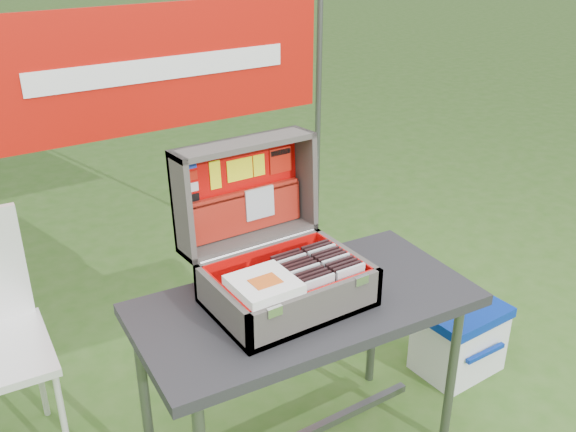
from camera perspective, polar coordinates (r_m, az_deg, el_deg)
table at (r=2.41m, az=1.46°, el=-14.72°), size 1.20×0.66×0.72m
table_top at (r=2.20m, az=1.56°, el=-7.87°), size 1.20×0.66×0.04m
table_leg_fr at (r=2.56m, az=14.37°, el=-13.32°), size 0.04×0.04×0.68m
table_leg_bl at (r=2.40m, az=-12.53°, el=-16.15°), size 0.04×0.04×0.68m
table_leg_br at (r=2.82m, az=7.59°, el=-8.73°), size 0.04×0.04×0.68m
suitcase at (r=2.09m, az=-0.94°, el=-1.30°), size 0.51×0.52×0.50m
suitcase_base_bottom at (r=2.17m, az=-0.04°, el=-7.53°), size 0.51×0.36×0.02m
suitcase_base_wall_front at (r=2.02m, az=2.65°, el=-8.33°), size 0.51×0.02×0.14m
suitcase_base_wall_back at (r=2.26m, az=-2.42°, el=-4.32°), size 0.51×0.02×0.14m
suitcase_base_wall_left at (r=2.03m, az=-5.88°, el=-8.13°), size 0.02×0.36×0.14m
suitcase_base_wall_right at (r=2.26m, az=5.17°, el=-4.44°), size 0.02×0.36×0.14m
suitcase_liner_floor at (r=2.16m, az=-0.04°, el=-7.24°), size 0.47×0.32×0.01m
suitcase_latch_left at (r=1.90m, az=-1.20°, el=-8.49°), size 0.05×0.01×0.03m
suitcase_latch_right at (r=2.07m, az=6.56°, el=-5.70°), size 0.05×0.01×0.03m
suitcase_hinge at (r=2.24m, az=-2.58°, el=-2.69°), size 0.46×0.02×0.02m
suitcase_lid_back at (r=2.27m, az=-4.43°, el=2.55°), size 0.51×0.04×0.36m
suitcase_lid_rim_far at (r=2.17m, az=-3.96°, el=6.41°), size 0.51×0.14×0.03m
suitcase_lid_rim_near at (r=2.29m, az=-3.46°, el=-1.89°), size 0.51×0.14×0.03m
suitcase_lid_rim_left at (r=2.13m, az=-9.43°, el=0.73°), size 0.02×0.16×0.37m
suitcase_lid_rim_right at (r=2.34m, az=1.50°, el=3.42°), size 0.02×0.16×0.37m
suitcase_lid_liner at (r=2.26m, az=-4.27°, el=2.46°), size 0.46×0.02×0.32m
suitcase_liner_wall_front at (r=2.02m, az=2.44°, el=-7.92°), size 0.47×0.01×0.12m
suitcase_liner_wall_back at (r=2.25m, az=-2.25°, el=-4.24°), size 0.47×0.01×0.12m
suitcase_liner_wall_left at (r=2.03m, az=-5.56°, el=-7.79°), size 0.01×0.32×0.12m
suitcase_liner_wall_right at (r=2.25m, az=4.92°, el=-4.31°), size 0.01×0.32×0.12m
suitcase_lid_pocket at (r=2.28m, az=-3.91°, el=0.34°), size 0.45×0.04×0.15m
suitcase_pocket_edge at (r=2.24m, az=-3.94°, el=2.02°), size 0.44×0.02×0.02m
suitcase_pocket_cd at (r=2.28m, az=-2.53°, el=1.16°), size 0.11×0.02×0.11m
lid_sticker_cc_a at (r=2.14m, az=-8.76°, el=4.54°), size 0.05×0.00×0.03m
lid_sticker_cc_b at (r=2.15m, az=-8.67°, el=3.53°), size 0.05×0.00×0.03m
lid_sticker_cc_c at (r=2.16m, az=-8.57°, el=2.53°), size 0.05×0.00×0.03m
lid_sticker_cc_d at (r=2.18m, az=-8.48°, el=1.54°), size 0.05×0.00×0.03m
lid_card_neon_tall at (r=2.19m, az=-6.49°, el=3.65°), size 0.04×0.01×0.10m
lid_card_neon_main at (r=2.23m, az=-4.31°, el=4.15°), size 0.10×0.01×0.08m
lid_card_neon_small at (r=2.27m, az=-2.60°, el=4.54°), size 0.05×0.01×0.08m
lid_sticker_band at (r=2.31m, az=-0.66°, el=4.97°), size 0.09×0.01×0.09m
lid_sticker_band_bar at (r=2.30m, az=-0.68°, el=5.68°), size 0.08×0.00×0.02m
cd_left_0 at (r=2.04m, az=2.82°, el=-7.08°), size 0.11×0.01×0.13m
cd_left_1 at (r=2.06m, az=2.49°, el=-6.84°), size 0.11×0.01×0.13m
cd_left_2 at (r=2.07m, az=2.17°, el=-6.59°), size 0.11×0.01×0.13m
cd_left_3 at (r=2.09m, az=1.85°, el=-6.35°), size 0.11×0.01×0.13m
cd_left_4 at (r=2.10m, az=1.54°, el=-6.12°), size 0.11×0.01×0.13m
cd_left_5 at (r=2.11m, az=1.23°, el=-5.88°), size 0.11×0.01×0.13m
cd_left_6 at (r=2.13m, az=0.93°, el=-5.65°), size 0.11×0.01×0.13m
cd_left_7 at (r=2.14m, az=0.63°, el=-5.43°), size 0.11×0.01×0.13m
cd_left_8 at (r=2.16m, az=0.33°, el=-5.20°), size 0.11×0.01×0.13m
cd_left_9 at (r=2.17m, az=0.04°, el=-4.98°), size 0.11×0.01×0.13m
cd_left_10 at (r=2.19m, az=-0.25°, el=-4.76°), size 0.11×0.01×0.13m
cd_right_0 at (r=2.11m, az=5.54°, el=-6.09°), size 0.11×0.01×0.13m
cd_right_1 at (r=2.12m, az=5.21°, el=-5.86°), size 0.11×0.01×0.13m
cd_right_2 at (r=2.14m, az=4.88°, el=-5.63°), size 0.11×0.01×0.13m
cd_right_3 at (r=2.15m, az=4.55°, el=-5.41°), size 0.11×0.01×0.13m
cd_right_4 at (r=2.16m, az=4.23°, el=-5.19°), size 0.11×0.01×0.13m
cd_right_5 at (r=2.18m, az=3.91°, el=-4.97°), size 0.11×0.01×0.13m
cd_right_6 at (r=2.19m, az=3.60°, el=-4.75°), size 0.11×0.01×0.13m
cd_right_7 at (r=2.20m, az=3.29°, el=-4.53°), size 0.11×0.01×0.13m
cd_right_8 at (r=2.22m, az=2.99°, el=-4.32°), size 0.11×0.01×0.13m
cd_right_9 at (r=2.23m, az=2.69°, el=-4.11°), size 0.11×0.01×0.13m
cd_right_10 at (r=2.25m, az=2.39°, el=-3.91°), size 0.11×0.01×0.13m
songbook_0 at (r=1.99m, az=-2.16°, el=-6.40°), size 0.19×0.19×0.00m
songbook_1 at (r=1.99m, az=-2.17°, el=-6.27°), size 0.19×0.19×0.00m
songbook_2 at (r=1.99m, az=-2.17°, el=-6.15°), size 0.19×0.19×0.00m
songbook_3 at (r=1.98m, az=-2.17°, el=-6.03°), size 0.19×0.19×0.00m
songbook_4 at (r=1.98m, az=-2.17°, el=-5.90°), size 0.19×0.19×0.00m
songbook_5 at (r=1.98m, az=-2.17°, el=-5.78°), size 0.19×0.19×0.00m
songbook_graphic at (r=1.97m, az=-2.03°, el=-5.80°), size 0.09×0.07×0.00m
cooler at (r=3.06m, az=14.95°, el=-10.45°), size 0.39×0.30×0.33m
cooler_body at (r=3.07m, az=14.90°, el=-10.79°), size 0.37×0.28×0.29m
cooler_lid at (r=2.98m, az=15.26°, el=-8.19°), size 0.39×0.30×0.04m
cooler_handle at (r=2.98m, az=17.15°, el=-11.57°), size 0.22×0.02×0.02m
chair_leg_fr at (r=2.56m, az=-19.31°, el=-16.89°), size 0.02×0.02×0.49m
chair_leg_br at (r=2.85m, az=-21.33°, el=-12.41°), size 0.02×0.02×0.49m
chair_upright_right at (r=2.63m, az=-23.03°, el=-3.82°), size 0.02×0.02×0.46m
cardboard_box at (r=3.22m, az=6.48°, el=-7.22°), size 0.38×0.20×0.38m
banner_post_right at (r=3.46m, az=2.65°, el=7.34°), size 0.03×0.03×1.70m
banner at (r=2.94m, az=-11.02°, el=12.79°), size 1.60×0.02×0.55m
banner_text at (r=2.93m, az=-10.93°, el=12.76°), size 1.20×0.00×0.10m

